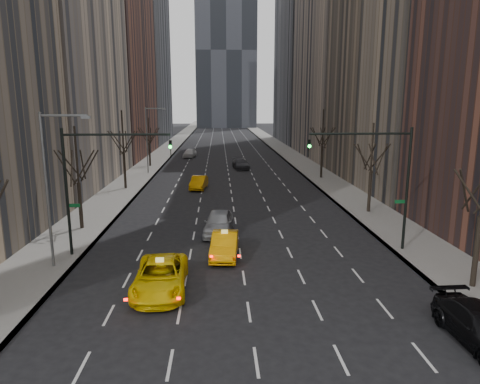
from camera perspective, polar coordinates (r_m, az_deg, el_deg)
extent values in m
plane|color=black|center=(17.42, 2.18, -21.71)|extent=(400.00, 400.00, 0.00)
cube|color=slate|center=(85.71, -10.20, 5.14)|extent=(4.50, 320.00, 0.15)
cube|color=slate|center=(86.10, 6.26, 5.28)|extent=(4.50, 320.00, 0.15)
cube|color=brown|center=(83.89, -17.81, 19.67)|extent=(14.00, 28.00, 44.00)
cube|color=slate|center=(114.14, -14.00, 21.67)|extent=(14.00, 30.00, 60.00)
cube|color=tan|center=(83.18, 14.18, 22.04)|extent=(14.00, 28.00, 50.00)
cube|color=slate|center=(113.51, 9.44, 21.39)|extent=(14.00, 30.00, 58.00)
cylinder|color=black|center=(35.03, -20.51, -1.68)|extent=(0.28, 0.28, 3.57)
cylinder|color=black|center=(34.39, -20.98, 4.67)|extent=(0.16, 0.16, 4.25)
cylinder|color=black|center=(35.25, -20.22, 3.41)|extent=(0.42, 1.80, 2.52)
cylinder|color=black|center=(34.54, -19.44, 3.31)|extent=(1.74, 0.72, 2.52)
cylinder|color=black|center=(33.78, -20.09, 3.09)|extent=(1.46, 1.25, 2.52)
cylinder|color=black|center=(33.75, -21.54, 2.97)|extent=(0.42, 1.80, 2.52)
cylinder|color=black|center=(34.48, -22.30, 3.08)|extent=(1.74, 0.72, 2.52)
cylinder|color=black|center=(35.23, -21.62, 3.30)|extent=(1.46, 1.25, 2.52)
cylinder|color=black|center=(50.19, -15.11, 2.76)|extent=(0.28, 0.28, 3.99)
cylinder|color=black|center=(49.73, -15.38, 7.74)|extent=(0.16, 0.16, 4.75)
cylinder|color=black|center=(50.61, -14.94, 6.52)|extent=(0.42, 1.80, 2.52)
cylinder|color=black|center=(49.94, -14.33, 6.49)|extent=(1.74, 0.72, 2.52)
cylinder|color=black|center=(49.14, -14.69, 6.39)|extent=(1.46, 1.25, 2.52)
cylinder|color=black|center=(49.03, -15.69, 6.32)|extent=(0.42, 1.80, 2.52)
cylinder|color=black|center=(49.71, -16.30, 6.36)|extent=(1.74, 0.72, 2.52)
cylinder|color=black|center=(50.50, -15.91, 6.46)|extent=(1.46, 1.25, 2.52)
cylinder|color=black|center=(67.78, -11.94, 4.87)|extent=(0.28, 0.28, 3.36)
cylinder|color=black|center=(67.45, -12.07, 7.97)|extent=(0.16, 0.16, 4.00)
cylinder|color=black|center=(68.32, -11.81, 7.38)|extent=(0.42, 1.80, 2.52)
cylinder|color=black|center=(67.67, -11.33, 7.36)|extent=(1.74, 0.72, 2.52)
cylinder|color=black|center=(66.86, -11.56, 7.30)|extent=(1.46, 1.25, 2.52)
cylinder|color=black|center=(66.69, -12.29, 7.26)|extent=(0.42, 1.80, 2.52)
cylinder|color=black|center=(67.35, -12.77, 7.28)|extent=(1.74, 0.72, 2.52)
cylinder|color=black|center=(68.16, -12.52, 7.34)|extent=(1.46, 1.25, 2.52)
cylinder|color=black|center=(25.58, 28.97, -6.98)|extent=(0.28, 0.28, 3.78)
cylinder|color=black|center=(25.62, 28.96, 0.26)|extent=(0.42, 1.80, 2.52)
cylinder|color=black|center=(24.17, 28.43, -0.29)|extent=(1.74, 0.72, 2.52)
cylinder|color=black|center=(24.96, 27.73, 0.11)|extent=(1.46, 1.25, 2.52)
cylinder|color=black|center=(39.59, 16.89, 0.04)|extent=(0.28, 0.28, 3.57)
cylinder|color=black|center=(39.03, 17.22, 5.67)|extent=(0.16, 0.16, 4.25)
cylinder|color=black|center=(39.96, 16.94, 4.52)|extent=(0.42, 1.80, 2.52)
cylinder|color=black|center=(39.68, 18.10, 4.40)|extent=(1.74, 0.72, 2.52)
cylinder|color=black|center=(38.84, 18.34, 4.24)|extent=(1.46, 1.25, 2.52)
cylinder|color=black|center=(38.28, 17.36, 4.20)|extent=(0.42, 1.80, 2.52)
cylinder|color=black|center=(38.58, 16.16, 4.32)|extent=(1.74, 0.72, 2.52)
cylinder|color=black|center=(39.42, 15.97, 4.48)|extent=(1.46, 1.25, 2.52)
cylinder|color=black|center=(56.58, 10.82, 3.93)|extent=(0.28, 0.28, 3.99)
cylinder|color=black|center=(56.18, 10.99, 8.35)|extent=(0.16, 0.16, 4.75)
cylinder|color=black|center=(57.11, 10.89, 7.25)|extent=(0.42, 1.80, 2.52)
cylinder|color=black|center=(56.73, 11.68, 7.19)|extent=(1.74, 0.72, 2.52)
cylinder|color=black|center=(55.88, 11.74, 7.12)|extent=(1.46, 1.25, 2.52)
cylinder|color=black|center=(55.39, 11.00, 7.11)|extent=(0.42, 1.80, 2.52)
cylinder|color=black|center=(55.78, 10.21, 7.17)|extent=(1.74, 0.72, 2.52)
cylinder|color=black|center=(56.63, 10.16, 7.24)|extent=(1.46, 1.25, 2.52)
cylinder|color=black|center=(28.64, -22.09, -0.12)|extent=(0.18, 0.18, 8.00)
cylinder|color=black|center=(27.26, -16.16, 7.37)|extent=(6.50, 0.14, 0.14)
imported|color=black|center=(26.79, -9.24, 5.68)|extent=(0.18, 0.22, 1.10)
sphere|color=#0CFF33|center=(26.59, -9.29, 5.96)|extent=(0.20, 0.20, 0.20)
cube|color=#0C5926|center=(28.67, -21.21, -1.68)|extent=(0.70, 0.04, 0.22)
cylinder|color=black|center=(29.64, 21.38, 0.31)|extent=(0.18, 0.18, 8.00)
cylinder|color=black|center=(28.00, 15.80, 7.49)|extent=(6.50, 0.14, 0.14)
imported|color=black|center=(27.21, 9.16, 5.77)|extent=(0.18, 0.22, 1.10)
sphere|color=#0CFF33|center=(27.02, 9.25, 6.05)|extent=(0.20, 0.20, 0.20)
cube|color=#0C5926|center=(29.63, 20.56, -1.22)|extent=(0.70, 0.04, 0.22)
cylinder|color=slate|center=(26.85, -24.35, 0.04)|extent=(0.16, 0.16, 9.00)
cylinder|color=slate|center=(25.94, -22.45, 9.41)|extent=(2.60, 0.14, 0.14)
cube|color=slate|center=(25.57, -19.86, 9.36)|extent=(0.50, 0.22, 0.15)
cylinder|color=slate|center=(60.49, -12.32, 6.74)|extent=(0.16, 0.16, 9.00)
cylinder|color=slate|center=(60.10, -11.26, 10.87)|extent=(2.60, 0.14, 0.14)
cube|color=slate|center=(59.94, -10.10, 10.81)|extent=(0.50, 0.22, 0.15)
imported|color=yellow|center=(23.00, -10.55, -10.99)|extent=(2.79, 5.79, 1.59)
imported|color=#FFA605|center=(27.50, -2.06, -7.04)|extent=(1.99, 4.74, 1.52)
imported|color=#96999E|center=(32.13, -2.86, -4.09)|extent=(2.53, 5.23, 1.72)
imported|color=orange|center=(49.18, -5.50, 1.27)|extent=(2.10, 4.62, 1.47)
imported|color=#2F2F34|center=(64.16, 0.10, 3.77)|extent=(2.68, 5.36, 1.49)
imported|color=silver|center=(78.53, -6.73, 5.19)|extent=(2.53, 4.92, 1.60)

